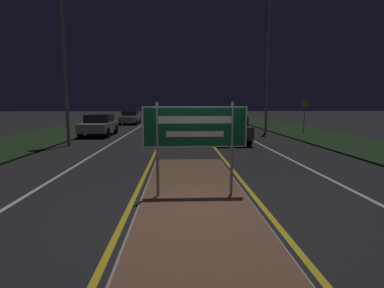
% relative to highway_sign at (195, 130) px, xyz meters
% --- Properties ---
extents(ground_plane, '(160.00, 160.00, 0.00)m').
position_rel_highway_sign_xyz_m(ground_plane, '(0.00, -0.61, -1.67)').
color(ground_plane, '#232326').
extents(median_island, '(2.58, 9.31, 0.10)m').
position_rel_highway_sign_xyz_m(median_island, '(0.00, 0.00, -1.62)').
color(median_island, '#999993').
rests_on(median_island, ground_plane).
extents(verge_left, '(5.00, 100.00, 0.08)m').
position_rel_highway_sign_xyz_m(verge_left, '(-9.50, 19.39, -1.63)').
color(verge_left, '#1E3319').
rests_on(verge_left, ground_plane).
extents(verge_right, '(5.00, 100.00, 0.08)m').
position_rel_highway_sign_xyz_m(verge_right, '(9.50, 19.39, -1.63)').
color(verge_right, '#1E3319').
rests_on(verge_right, ground_plane).
extents(centre_line_yellow_left, '(0.12, 70.00, 0.01)m').
position_rel_highway_sign_xyz_m(centre_line_yellow_left, '(-1.48, 24.39, -1.66)').
color(centre_line_yellow_left, gold).
rests_on(centre_line_yellow_left, ground_plane).
extents(centre_line_yellow_right, '(0.12, 70.00, 0.01)m').
position_rel_highway_sign_xyz_m(centre_line_yellow_right, '(1.48, 24.39, -1.66)').
color(centre_line_yellow_right, gold).
rests_on(centre_line_yellow_right, ground_plane).
extents(lane_line_white_left, '(0.12, 70.00, 0.01)m').
position_rel_highway_sign_xyz_m(lane_line_white_left, '(-4.20, 24.39, -1.66)').
color(lane_line_white_left, silver).
rests_on(lane_line_white_left, ground_plane).
extents(lane_line_white_right, '(0.12, 70.00, 0.01)m').
position_rel_highway_sign_xyz_m(lane_line_white_right, '(4.20, 24.39, -1.66)').
color(lane_line_white_right, silver).
rests_on(lane_line_white_right, ground_plane).
extents(edge_line_white_left, '(0.10, 70.00, 0.01)m').
position_rel_highway_sign_xyz_m(edge_line_white_left, '(-7.20, 24.39, -1.66)').
color(edge_line_white_left, silver).
rests_on(edge_line_white_left, ground_plane).
extents(edge_line_white_right, '(0.10, 70.00, 0.01)m').
position_rel_highway_sign_xyz_m(edge_line_white_right, '(7.20, 24.39, -1.66)').
color(edge_line_white_right, silver).
rests_on(edge_line_white_right, ground_plane).
extents(highway_sign, '(2.45, 0.07, 2.22)m').
position_rel_highway_sign_xyz_m(highway_sign, '(0.00, 0.00, 0.00)').
color(highway_sign, '#9E9E99').
rests_on(highway_sign, median_island).
extents(streetlight_left_near, '(0.53, 0.53, 10.56)m').
position_rel_highway_sign_xyz_m(streetlight_left_near, '(-6.34, 9.40, 5.06)').
color(streetlight_left_near, '#9E9E99').
rests_on(streetlight_left_near, ground_plane).
extents(streetlight_right_near, '(0.45, 0.45, 11.31)m').
position_rel_highway_sign_xyz_m(streetlight_right_near, '(6.29, 15.67, 4.95)').
color(streetlight_right_near, '#9E9E99').
rests_on(streetlight_right_near, ground_plane).
extents(car_receding_0, '(1.99, 4.84, 1.55)m').
position_rel_highway_sign_xyz_m(car_receding_0, '(2.61, 10.62, -0.84)').
color(car_receding_0, '#4C514C').
rests_on(car_receding_0, ground_plane).
extents(car_receding_1, '(1.86, 4.34, 1.32)m').
position_rel_highway_sign_xyz_m(car_receding_1, '(2.68, 21.23, -0.96)').
color(car_receding_1, '#B7B7BC').
rests_on(car_receding_1, ground_plane).
extents(car_approaching_0, '(2.00, 4.35, 1.48)m').
position_rel_highway_sign_xyz_m(car_approaching_0, '(-6.00, 14.44, -0.88)').
color(car_approaching_0, '#B7B7BC').
rests_on(car_approaching_0, ground_plane).
extents(car_approaching_1, '(1.92, 4.39, 1.43)m').
position_rel_highway_sign_xyz_m(car_approaching_1, '(-5.70, 26.20, -0.91)').
color(car_approaching_1, '#B7B7BC').
rests_on(car_approaching_1, ground_plane).
extents(warning_sign, '(0.60, 0.06, 2.48)m').
position_rel_highway_sign_xyz_m(warning_sign, '(9.23, 15.57, -0.09)').
color(warning_sign, '#9E9E99').
rests_on(warning_sign, verge_right).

